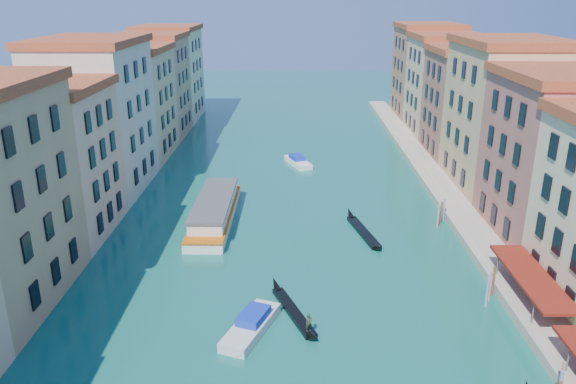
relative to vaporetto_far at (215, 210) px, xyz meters
name	(u,v)px	position (x,y,z in m)	size (l,w,h in m)	color
left_bank_palazzos	(80,132)	(-17.58, 5.68, 8.40)	(12.80, 128.40, 21.00)	#C2B484
right_bank_palazzos	(519,132)	(38.42, 6.00, 8.44)	(12.80, 128.40, 21.00)	#9B423D
quay	(449,200)	(30.42, 6.00, -0.80)	(4.00, 140.00, 1.00)	#AB9C8A
mooring_poles_right	(541,365)	(27.52, -30.20, 0.00)	(1.44, 54.24, 3.20)	brown
vaporetto_far	(215,210)	(0.00, 0.00, 0.00)	(4.51, 19.48, 2.89)	white
gondola_fore	(293,310)	(9.73, -21.47, -0.94)	(4.73, 10.34, 2.16)	black
gondola_far	(363,230)	(17.79, -3.81, -0.96)	(3.53, 11.74, 1.68)	black
motorboat_mid	(252,324)	(6.28, -24.06, -0.71)	(4.81, 7.74, 1.53)	silver
motorboat_far	(298,161)	(10.36, 23.96, -0.73)	(4.69, 7.40, 1.47)	white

